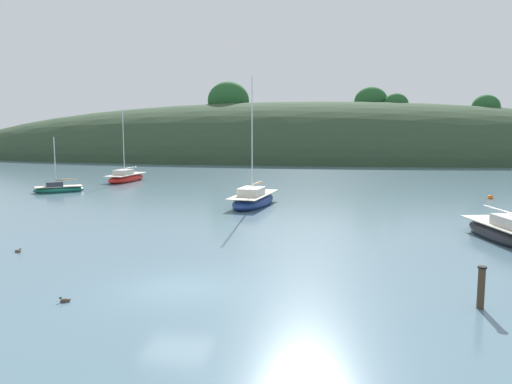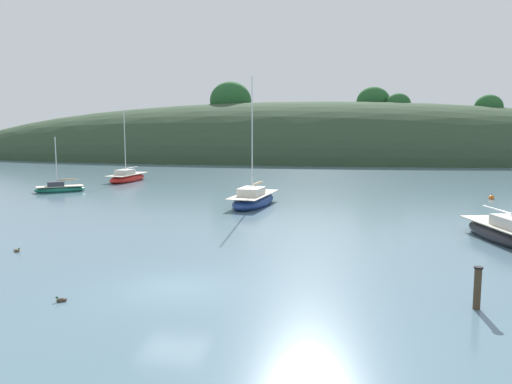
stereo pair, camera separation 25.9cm
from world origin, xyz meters
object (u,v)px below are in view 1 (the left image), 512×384
sailboat_yellow_far (253,200)px  sailboat_blue_center (126,178)px  duck_lone_left (65,300)px  duck_trailing (18,251)px  jetty_piling (481,287)px  sailboat_grey_yawl (509,233)px  mooring_buoy_inner (490,197)px  sailboat_white_near (59,189)px

sailboat_yellow_far → sailboat_blue_center: size_ratio=1.21×
duck_lone_left → duck_trailing: size_ratio=0.97×
sailboat_blue_center → jetty_piling: 47.00m
sailboat_yellow_far → sailboat_grey_yawl: bearing=-33.7°
sailboat_yellow_far → sailboat_grey_yawl: (15.62, -10.41, -0.02)m
sailboat_yellow_far → mooring_buoy_inner: (19.63, 6.81, -0.32)m
sailboat_grey_yawl → sailboat_yellow_far: bearing=146.3°
sailboat_yellow_far → duck_lone_left: (-2.99, -23.11, -0.39)m
sailboat_white_near → sailboat_grey_yawl: size_ratio=0.56×
sailboat_grey_yawl → duck_trailing: size_ratio=22.85×
sailboat_white_near → jetty_piling: bearing=-41.2°
jetty_piling → sailboat_white_near: bearing=138.8°
duck_lone_left → jetty_piling: bearing=6.1°
sailboat_yellow_far → duck_trailing: bearing=-118.3°
jetty_piling → sailboat_blue_center: bearing=127.3°
mooring_buoy_inner → jetty_piling: (-8.45, -28.40, 0.62)m
sailboat_white_near → duck_lone_left: bearing=-59.7°
duck_lone_left → duck_trailing: same height
mooring_buoy_inner → jetty_piling: 29.63m
sailboat_blue_center → sailboat_grey_yawl: (32.94, -26.19, 0.01)m
mooring_buoy_inner → jetty_piling: size_ratio=0.37×
sailboat_white_near → duck_trailing: sailboat_white_near is taller
sailboat_white_near → mooring_buoy_inner: (39.36, 1.29, -0.19)m
sailboat_white_near → jetty_piling: 41.12m
sailboat_yellow_far → jetty_piling: bearing=-62.6°
sailboat_blue_center → sailboat_yellow_far: bearing=-42.3°
sailboat_blue_center → duck_lone_left: (14.33, -38.90, -0.36)m
sailboat_yellow_far → sailboat_blue_center: 23.43m
sailboat_blue_center → duck_trailing: sailboat_blue_center is taller
sailboat_yellow_far → sailboat_grey_yawl: size_ratio=1.05×
duck_lone_left → sailboat_blue_center: bearing=110.2°
sailboat_blue_center → sailboat_white_near: sailboat_blue_center is taller
sailboat_grey_yawl → duck_trailing: sailboat_grey_yawl is taller
duck_lone_left → duck_trailing: (-6.04, 6.35, 0.00)m
sailboat_blue_center → sailboat_grey_yawl: 42.08m
duck_trailing → sailboat_grey_yawl: bearing=14.4°
mooring_buoy_inner → duck_lone_left: size_ratio=1.31×
jetty_piling → mooring_buoy_inner: bearing=73.4°
duck_trailing → sailboat_blue_center: bearing=104.3°
sailboat_white_near → jetty_piling: (30.91, -27.11, 0.44)m
sailboat_yellow_far → jetty_piling: 24.31m
sailboat_blue_center → duck_trailing: bearing=-75.7°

